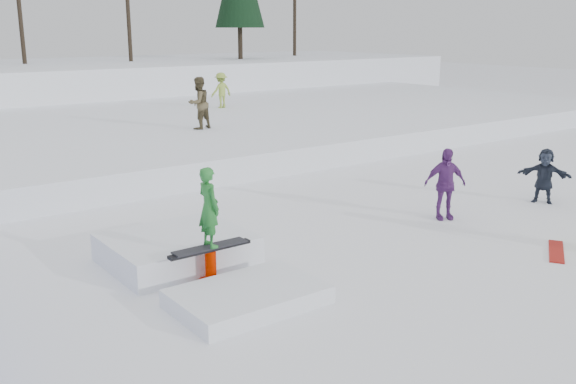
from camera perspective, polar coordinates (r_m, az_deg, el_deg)
ground at (r=11.91m, az=3.86°, el=-7.43°), size 120.00×120.00×0.00m
snow_midrise at (r=25.73m, az=-20.00°, el=4.56°), size 50.00×18.00×0.80m
walker_olive at (r=23.81m, az=-7.94°, el=7.84°), size 1.07×0.93×1.89m
walker_ygreen at (r=30.09m, az=-5.96°, el=8.98°), size 1.09×0.68×1.62m
spectator_purple at (r=15.54m, az=13.77°, el=0.71°), size 1.07×0.85×1.70m
spectator_dark at (r=17.83m, az=21.83°, el=1.35°), size 0.98×1.36×1.42m
loose_board_red at (r=14.17m, az=22.74°, el=-4.89°), size 1.33×0.98×0.03m
jib_rail_feature at (r=12.03m, az=-8.27°, el=-5.78°), size 2.60×4.40×2.11m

